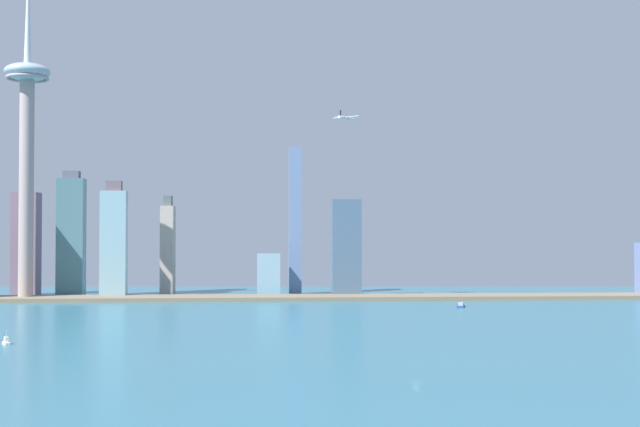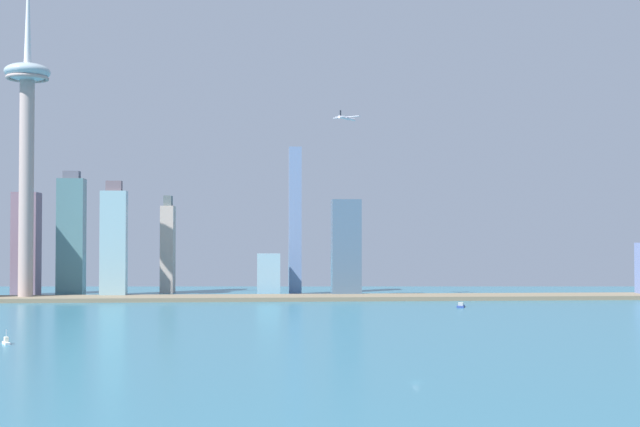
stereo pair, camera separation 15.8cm
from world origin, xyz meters
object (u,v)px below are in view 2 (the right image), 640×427
object	(u,v)px
skyscraper_7	(269,275)
airplane	(347,118)
boat_3	(6,342)
skyscraper_4	(168,247)
skyscraper_8	(114,243)
skyscraper_0	(26,244)
skyscraper_1	(295,221)
skyscraper_3	(346,248)
boat_2	(461,306)
skyscraper_2	(71,236)
observation_tower	(27,124)

from	to	relation	value
skyscraper_7	airplane	xyz separation A→B (m)	(71.83, -37.24, 146.45)
boat_3	airplane	size ratio (longest dim) A/B	0.41
skyscraper_4	skyscraper_8	distance (m)	96.24
skyscraper_8	boat_3	distance (m)	344.99
skyscraper_0	skyscraper_1	distance (m)	264.36
skyscraper_3	boat_2	world-z (taller)	skyscraper_3
skyscraper_2	skyscraper_4	xyz separation A→B (m)	(85.08, 57.55, -11.25)
observation_tower	boat_3	bearing A→B (deg)	-76.82
observation_tower	skyscraper_0	size ratio (longest dim) A/B	3.17
skyscraper_0	skyscraper_2	bearing A→B (deg)	-29.46
boat_2	airplane	distance (m)	211.65
skyscraper_1	skyscraper_3	size ratio (longest dim) A/B	1.58
skyscraper_3	boat_3	bearing A→B (deg)	-121.61
observation_tower	skyscraper_2	xyz separation A→B (m)	(29.88, 47.11, -100.44)
skyscraper_4	boat_3	bearing A→B (deg)	-95.21
boat_2	observation_tower	bearing A→B (deg)	91.43
skyscraper_3	skyscraper_8	size ratio (longest dim) A/B	0.85
skyscraper_3	skyscraper_4	size ratio (longest dim) A/B	0.93
skyscraper_2	boat_3	xyz separation A→B (m)	(46.02, -371.09, -56.14)
skyscraper_2	skyscraper_0	bearing A→B (deg)	150.54
skyscraper_3	boat_3	distance (m)	412.01
observation_tower	skyscraper_4	xyz separation A→B (m)	(114.96, 104.66, -111.69)
skyscraper_4	airplane	size ratio (longest dim) A/B	4.15
skyscraper_8	boat_3	bearing A→B (deg)	-89.81
skyscraper_4	boat_2	size ratio (longest dim) A/B	5.53
observation_tower	airplane	size ratio (longest dim) A/B	13.33
skyscraper_2	skyscraper_8	distance (m)	54.20
boat_2	skyscraper_7	bearing A→B (deg)	64.07
skyscraper_1	boat_2	size ratio (longest dim) A/B	8.14
observation_tower	skyscraper_8	xyz separation A→B (m)	(74.77, 17.36, -106.56)
skyscraper_8	skyscraper_4	bearing A→B (deg)	65.28
skyscraper_1	skyscraper_8	size ratio (longest dim) A/B	1.34
skyscraper_1	airplane	world-z (taller)	airplane
observation_tower	skyscraper_4	size ratio (longest dim) A/B	3.21
observation_tower	skyscraper_7	size ratio (longest dim) A/B	7.77
skyscraper_3	boat_3	world-z (taller)	skyscraper_3
skyscraper_0	boat_2	distance (m)	430.86
skyscraper_4	skyscraper_8	bearing A→B (deg)	-114.72
boat_2	airplane	size ratio (longest dim) A/B	0.75
skyscraper_2	boat_3	distance (m)	378.12
skyscraper_7	skyscraper_8	distance (m)	147.99
skyscraper_2	airplane	world-z (taller)	airplane
skyscraper_3	skyscraper_7	size ratio (longest dim) A/B	2.25
observation_tower	skyscraper_0	xyz separation A→B (m)	(-19.45, 74.98, -107.71)
skyscraper_1	skyscraper_7	world-z (taller)	skyscraper_1
skyscraper_4	boat_2	distance (m)	330.82
skyscraper_8	skyscraper_2	bearing A→B (deg)	146.47
skyscraper_8	boat_3	xyz separation A→B (m)	(1.13, -341.34, -50.01)
boat_2	skyscraper_1	bearing A→B (deg)	53.88
skyscraper_1	skyscraper_2	distance (m)	215.45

